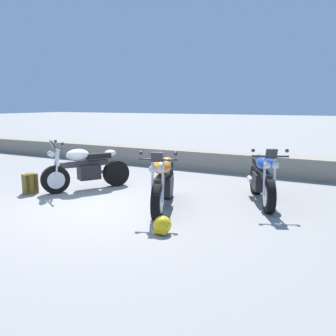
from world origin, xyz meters
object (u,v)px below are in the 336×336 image
object	(u,v)px
rider_backpack	(30,183)
rider_helmet	(162,225)
motorcycle_orange_centre	(163,183)
motorcycle_white_near_left	(86,169)
motorcycle_blue_far_right	(262,179)

from	to	relation	value
rider_backpack	rider_helmet	distance (m)	3.87
motorcycle_orange_centre	rider_helmet	world-z (taller)	motorcycle_orange_centre
motorcycle_white_near_left	motorcycle_blue_far_right	bearing A→B (deg)	11.64
motorcycle_orange_centre	rider_helmet	xyz separation A→B (m)	(0.64, -1.21, -0.35)
motorcycle_orange_centre	rider_backpack	world-z (taller)	motorcycle_orange_centre
motorcycle_blue_far_right	rider_helmet	size ratio (longest dim) A/B	7.01
motorcycle_orange_centre	rider_helmet	distance (m)	1.41
motorcycle_white_near_left	motorcycle_blue_far_right	distance (m)	3.93
motorcycle_orange_centre	motorcycle_blue_far_right	distance (m)	2.02
motorcycle_white_near_left	motorcycle_orange_centre	size ratio (longest dim) A/B	0.93
rider_backpack	rider_helmet	xyz separation A→B (m)	(3.78, -0.82, -0.11)
motorcycle_orange_centre	motorcycle_blue_far_right	xyz separation A→B (m)	(1.58, 1.26, 0.00)
motorcycle_orange_centre	motorcycle_blue_far_right	world-z (taller)	same
rider_helmet	motorcycle_blue_far_right	bearing A→B (deg)	69.07
rider_helmet	rider_backpack	bearing A→B (deg)	167.70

